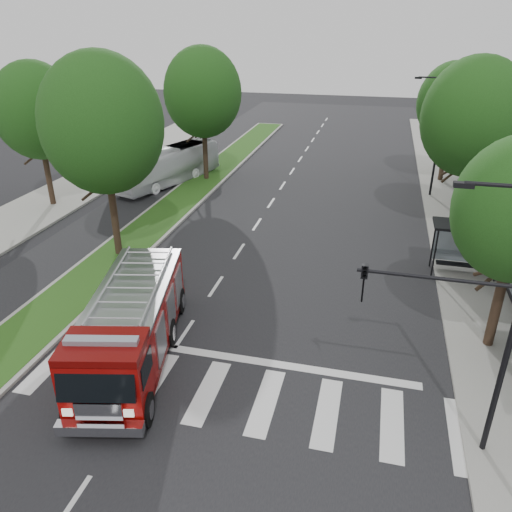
# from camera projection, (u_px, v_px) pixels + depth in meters

# --- Properties ---
(ground) EXTENTS (140.00, 140.00, 0.00)m
(ground) POSITION_uv_depth(u_px,v_px,m) (184.00, 334.00, 19.74)
(ground) COLOR black
(ground) RESTS_ON ground
(sidewalk_right) EXTENTS (5.00, 80.00, 0.15)m
(sidewalk_right) POSITION_uv_depth(u_px,v_px,m) (482.00, 259.00, 25.74)
(sidewalk_right) COLOR gray
(sidewalk_right) RESTS_ON ground
(sidewalk_left) EXTENTS (5.00, 80.00, 0.15)m
(sidewalk_left) POSITION_uv_depth(u_px,v_px,m) (28.00, 214.00, 31.63)
(sidewalk_left) COLOR gray
(sidewalk_left) RESTS_ON ground
(median) EXTENTS (3.00, 50.00, 0.15)m
(median) POSITION_uv_depth(u_px,v_px,m) (198.00, 187.00, 36.78)
(median) COLOR gray
(median) RESTS_ON ground
(bus_shelter) EXTENTS (3.20, 1.60, 2.61)m
(bus_shelter) POSITION_uv_depth(u_px,v_px,m) (467.00, 235.00, 23.56)
(bus_shelter) COLOR black
(bus_shelter) RESTS_ON ground
(tree_right_mid) EXTENTS (5.60, 5.60, 9.72)m
(tree_right_mid) POSITION_uv_depth(u_px,v_px,m) (474.00, 118.00, 26.70)
(tree_right_mid) COLOR black
(tree_right_mid) RESTS_ON ground
(tree_right_far) EXTENTS (5.00, 5.00, 8.73)m
(tree_right_far) POSITION_uv_depth(u_px,v_px,m) (453.00, 103.00, 35.74)
(tree_right_far) COLOR black
(tree_right_far) RESTS_ON ground
(tree_median_near) EXTENTS (5.80, 5.80, 10.16)m
(tree_median_near) POSITION_uv_depth(u_px,v_px,m) (102.00, 124.00, 23.37)
(tree_median_near) COLOR black
(tree_median_near) RESTS_ON ground
(tree_median_far) EXTENTS (5.60, 5.60, 9.72)m
(tree_median_far) POSITION_uv_depth(u_px,v_px,m) (203.00, 93.00, 35.77)
(tree_median_far) COLOR black
(tree_median_far) RESTS_ON ground
(tree_left_mid) EXTENTS (5.20, 5.20, 9.16)m
(tree_left_mid) POSITION_uv_depth(u_px,v_px,m) (36.00, 111.00, 30.65)
(tree_left_mid) COLOR black
(tree_left_mid) RESTS_ON ground
(streetlight_right_near) EXTENTS (4.08, 0.22, 8.00)m
(streetlight_right_near) POSITION_uv_depth(u_px,v_px,m) (480.00, 309.00, 12.57)
(streetlight_right_near) COLOR black
(streetlight_right_near) RESTS_ON ground
(streetlight_right_far) EXTENTS (2.11, 0.20, 8.00)m
(streetlight_right_far) POSITION_uv_depth(u_px,v_px,m) (437.00, 132.00, 33.08)
(streetlight_right_far) COLOR black
(streetlight_right_far) RESTS_ON ground
(fire_engine) EXTENTS (4.33, 8.80, 2.93)m
(fire_engine) POSITION_uv_depth(u_px,v_px,m) (132.00, 326.00, 17.75)
(fire_engine) COLOR #5C0605
(fire_engine) RESTS_ON ground
(city_bus) EXTENTS (5.30, 10.00, 2.72)m
(city_bus) POSITION_uv_depth(u_px,v_px,m) (168.00, 165.00, 37.29)
(city_bus) COLOR silver
(city_bus) RESTS_ON ground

